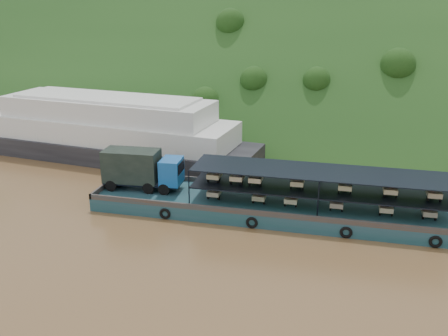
# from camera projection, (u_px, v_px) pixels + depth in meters

# --- Properties ---
(ground) EXTENTS (160.00, 160.00, 0.00)m
(ground) POSITION_uv_depth(u_px,v_px,m) (237.00, 212.00, 46.87)
(ground) COLOR brown
(ground) RESTS_ON ground
(hillside) EXTENTS (140.00, 39.60, 39.60)m
(hillside) POSITION_uv_depth(u_px,v_px,m) (285.00, 123.00, 79.94)
(hillside) COLOR #1A3C16
(hillside) RESTS_ON ground
(cargo_barge) EXTENTS (35.00, 7.18, 5.11)m
(cargo_barge) POSITION_uv_depth(u_px,v_px,m) (260.00, 200.00, 46.36)
(cargo_barge) COLOR #134043
(cargo_barge) RESTS_ON ground
(passenger_ferry) EXTENTS (38.76, 13.96, 7.67)m
(passenger_ferry) POSITION_uv_depth(u_px,v_px,m) (109.00, 131.00, 62.21)
(passenger_ferry) COLOR black
(passenger_ferry) RESTS_ON ground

